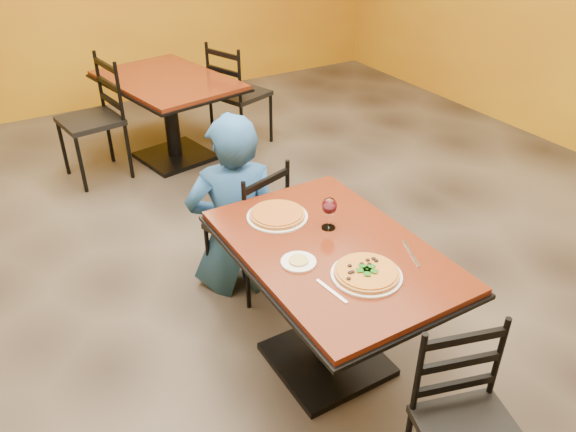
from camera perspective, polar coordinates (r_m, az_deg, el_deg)
floor at (r=3.42m, az=-0.81°, el=-9.38°), size 7.00×8.00×0.01m
table_main at (r=2.74m, az=4.36°, el=-6.45°), size 0.83×1.23×0.75m
table_second at (r=5.06m, az=-12.00°, el=11.51°), size 1.10×1.44×0.75m
chair_main_far at (r=3.38m, az=-4.23°, el=-0.97°), size 0.48×0.48×0.85m
chair_second_left at (r=4.93m, az=-19.46°, el=9.06°), size 0.51×0.51×1.00m
chair_second_right at (r=5.33m, az=-4.87°, el=12.23°), size 0.56×0.56×0.97m
diner at (r=3.34m, az=-5.58°, el=1.35°), size 0.66×0.53×1.13m
plate_main at (r=2.46m, az=7.98°, el=-5.97°), size 0.31×0.31×0.01m
pizza_main at (r=2.45m, az=8.01°, el=-5.68°), size 0.28×0.28×0.02m
plate_far at (r=2.83m, az=-1.10°, el=-0.06°), size 0.31×0.31×0.01m
pizza_far at (r=2.82m, az=-1.10°, el=0.21°), size 0.28×0.28×0.02m
side_plate at (r=2.51m, az=1.07°, el=-4.69°), size 0.16×0.16×0.01m
dip at (r=2.50m, az=1.08°, el=-4.53°), size 0.09×0.09×0.01m
wine_glass at (r=2.71m, az=4.20°, el=0.41°), size 0.08×0.08×0.18m
fork at (r=2.36m, az=4.45°, el=-7.61°), size 0.04×0.19×0.00m
knife at (r=2.63m, az=12.43°, el=-3.74°), size 0.09×0.20×0.00m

